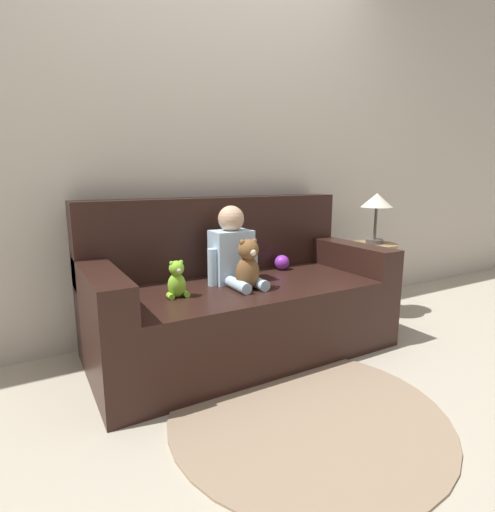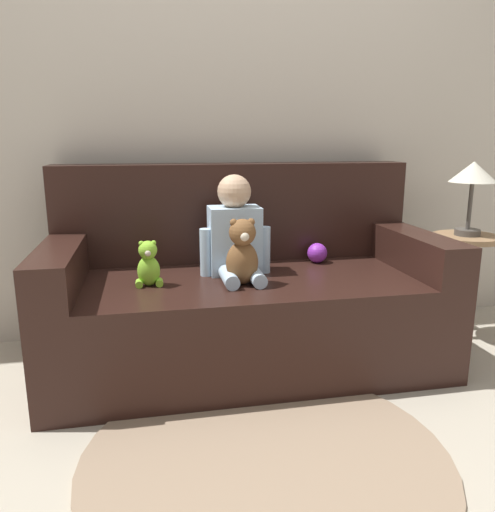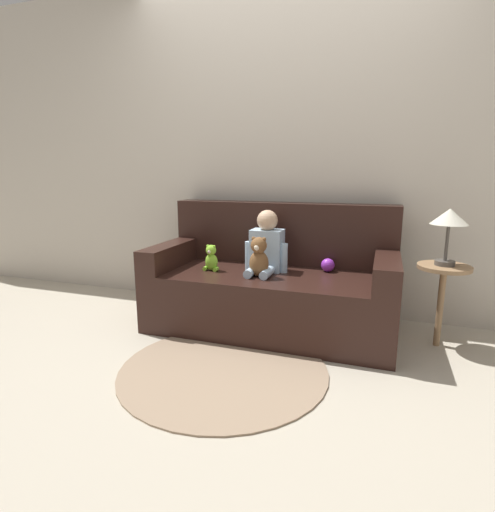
% 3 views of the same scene
% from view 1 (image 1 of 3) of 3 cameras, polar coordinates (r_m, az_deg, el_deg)
% --- Properties ---
extents(ground_plane, '(12.00, 12.00, 0.00)m').
position_cam_1_polar(ground_plane, '(2.42, -0.66, -13.30)').
color(ground_plane, '#B7AD99').
extents(wall_back, '(8.00, 0.05, 2.60)m').
position_cam_1_polar(wall_back, '(2.66, -6.17, 17.55)').
color(wall_back, beige).
rests_on(wall_back, ground_plane).
extents(couch, '(1.70, 0.81, 0.88)m').
position_cam_1_polar(couch, '(2.36, -1.39, -5.97)').
color(couch, black).
rests_on(couch, ground_plane).
extents(person_baby, '(0.31, 0.36, 0.43)m').
position_cam_1_polar(person_baby, '(2.25, -2.12, 0.58)').
color(person_baby, silver).
rests_on(person_baby, couch).
extents(teddy_bear_brown, '(0.13, 0.13, 0.27)m').
position_cam_1_polar(teddy_bear_brown, '(2.10, 0.06, -1.25)').
color(teddy_bear_brown, brown).
rests_on(teddy_bear_brown, couch).
extents(plush_toy_side, '(0.11, 0.09, 0.19)m').
position_cam_1_polar(plush_toy_side, '(2.01, -10.07, -3.42)').
color(plush_toy_side, '#8CD133').
rests_on(plush_toy_side, couch).
extents(toy_ball, '(0.10, 0.10, 0.10)m').
position_cam_1_polar(toy_ball, '(2.59, 4.95, -0.91)').
color(toy_ball, purple).
rests_on(toy_ball, couch).
extents(floor_rug, '(1.19, 1.19, 0.01)m').
position_cam_1_polar(floor_rug, '(1.86, 8.46, -21.39)').
color(floor_rug, gray).
rests_on(floor_rug, ground_plane).
extents(side_table, '(0.32, 0.32, 0.89)m').
position_cam_1_polar(side_table, '(2.97, 17.80, 4.37)').
color(side_table, '#93704C').
rests_on(side_table, ground_plane).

